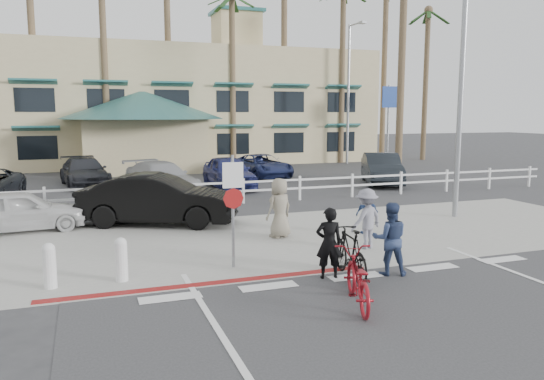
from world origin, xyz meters
name	(u,v)px	position (x,y,z in m)	size (l,w,h in m)	color
ground	(369,285)	(0.00, 0.00, 0.00)	(140.00, 140.00, 0.00)	#333335
bike_path	(428,321)	(0.00, -2.00, 0.00)	(12.00, 16.00, 0.01)	#333335
sidewalk_plaza	(290,238)	(0.00, 4.50, 0.01)	(22.00, 7.00, 0.01)	gray
cross_street	(249,213)	(0.00, 8.50, 0.00)	(40.00, 5.00, 0.01)	#333335
parking_lot	(195,181)	(0.00, 18.00, 0.00)	(50.00, 16.00, 0.01)	#333335
curb_red	(214,283)	(-3.00, 1.20, 0.01)	(7.00, 0.25, 0.02)	maroon
rail_fence	(246,191)	(0.50, 10.50, 0.50)	(29.40, 0.16, 1.00)	silver
building	(186,85)	(2.00, 31.00, 5.65)	(28.00, 16.00, 11.30)	#CDBC8C
sign_post	(233,206)	(-2.30, 2.20, 1.45)	(0.50, 0.10, 2.90)	gray
bollard_0	(121,260)	(-4.80, 2.00, 0.47)	(0.26, 0.26, 0.95)	silver
bollard_1	(49,266)	(-6.20, 2.00, 0.47)	(0.26, 0.26, 0.95)	silver
streetlight_0	(461,84)	(6.50, 5.50, 4.50)	(0.60, 2.00, 9.00)	gray
streetlight_1	(348,95)	(12.00, 24.00, 4.75)	(0.60, 2.00, 9.50)	gray
info_sign	(388,124)	(14.00, 22.00, 2.80)	(1.20, 0.16, 5.60)	navy
palm_2	(32,37)	(-8.00, 26.00, 8.00)	(4.00, 4.00, 16.00)	#183715
palm_3	(104,55)	(-4.00, 25.00, 7.00)	(4.00, 4.00, 14.00)	#183715
palm_4	(168,51)	(0.00, 26.00, 7.50)	(4.00, 4.00, 15.00)	#183715
palm_5	(232,67)	(4.00, 25.00, 6.50)	(4.00, 4.00, 13.00)	#183715
palm_6	(284,41)	(8.00, 26.00, 8.50)	(4.00, 4.00, 17.00)	#183715
palm_7	(342,63)	(12.00, 25.00, 7.00)	(4.00, 4.00, 14.00)	#183715
palm_8	(384,59)	(16.00, 26.00, 7.50)	(4.00, 4.00, 15.00)	#183715
palm_9	(426,73)	(19.00, 25.00, 6.50)	(4.00, 4.00, 13.00)	#183715
palm_11	(402,48)	(11.00, 16.00, 7.00)	(4.00, 4.00, 14.00)	#183715
bike_red	(357,279)	(-0.82, -0.95, 0.51)	(0.68, 1.95, 1.03)	maroon
rider_red	(329,243)	(-0.59, 0.73, 0.78)	(0.57, 0.37, 1.55)	black
bike_black	(350,253)	(-0.16, 0.55, 0.57)	(0.53, 1.88, 1.13)	black
rider_black	(390,239)	(0.79, 0.53, 0.81)	(0.78, 0.61, 1.61)	navy
pedestrian_a	(366,219)	(1.44, 2.70, 0.79)	(1.03, 0.59, 1.59)	gray
pedestrian_child	(367,213)	(2.31, 4.17, 0.62)	(0.72, 0.30, 1.23)	navy
pedestrian_b	(280,208)	(-0.26, 4.64, 0.86)	(0.84, 0.54, 1.71)	gray
car_white_sedan	(158,200)	(-3.28, 7.59, 0.81)	(1.71, 4.91, 1.62)	black
car_red_compact	(21,211)	(-7.31, 7.97, 0.63)	(1.50, 3.72, 1.27)	silver
lot_car_1	(161,178)	(-2.29, 14.01, 0.71)	(1.99, 4.89, 1.42)	#98999D
lot_car_2	(229,172)	(0.99, 14.91, 0.76)	(1.80, 4.48, 1.53)	navy
lot_car_3	(382,169)	(8.58, 13.73, 0.77)	(1.63, 4.69, 1.54)	black
lot_car_4	(85,172)	(-5.45, 17.97, 0.69)	(1.92, 4.73, 1.37)	#25272D
lot_car_5	(262,166)	(3.84, 18.43, 0.64)	(2.11, 4.58, 1.27)	navy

